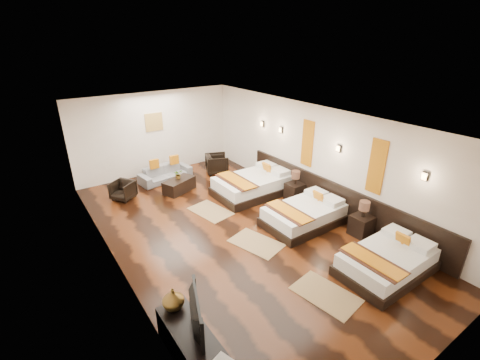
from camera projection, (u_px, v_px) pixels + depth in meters
floor at (233, 230)px, 8.34m from camera, size 5.50×9.50×0.01m
ceiling at (232, 119)px, 7.23m from camera, size 5.50×9.50×0.01m
back_wall at (155, 133)px, 11.36m from camera, size 5.50×0.01×2.80m
left_wall at (112, 211)px, 6.34m from camera, size 0.01×9.50×2.80m
right_wall at (315, 156)px, 9.23m from camera, size 0.01×9.50×2.80m
headboard_panel at (333, 198)px, 8.98m from camera, size 0.08×6.60×0.90m
bed_near at (387, 261)px, 6.78m from camera, size 1.99×1.25×0.76m
bed_mid at (305, 214)px, 8.54m from camera, size 2.05×1.29×0.78m
bed_far at (254, 184)px, 10.17m from camera, size 2.31×1.45×0.88m
nightstand_a at (362, 223)px, 8.04m from camera, size 0.46×0.46×0.90m
nightstand_b at (295, 190)px, 9.79m from camera, size 0.46×0.46×0.90m
jute_mat_near at (326, 294)px, 6.27m from camera, size 0.93×1.31×0.01m
jute_mat_mid at (256, 243)px, 7.82m from camera, size 1.05×1.36×0.01m
jute_mat_far at (211, 211)px, 9.23m from camera, size 0.95×1.32×0.01m
tv_console at (197, 354)px, 4.79m from camera, size 0.50×1.80×0.55m
tv at (191, 313)px, 4.76m from camera, size 0.47×0.96×0.57m
figurine at (173, 299)px, 5.17m from camera, size 0.41×0.41×0.36m
sofa at (165, 173)px, 11.12m from camera, size 1.80×0.90×0.50m
armchair_left at (123, 190)px, 9.84m from camera, size 0.83×0.83×0.55m
armchair_right at (217, 164)px, 11.69m from camera, size 0.96×0.94×0.67m
coffee_table at (179, 185)px, 10.35m from camera, size 1.11×0.83×0.40m
table_plant at (178, 174)px, 10.27m from camera, size 0.30×0.27×0.29m
orange_panel_a at (377, 167)px, 7.67m from camera, size 0.04×0.40×1.30m
orange_panel_b at (307, 143)px, 9.32m from camera, size 0.04×0.40×1.30m
sconce_near at (425, 176)px, 6.77m from camera, size 0.07×0.12×0.18m
sconce_mid at (339, 148)px, 8.42m from camera, size 0.07×0.12×0.18m
sconce_far at (281, 130)px, 10.08m from camera, size 0.07×0.12×0.18m
sconce_lounge at (262, 124)px, 10.75m from camera, size 0.07×0.12×0.18m
gold_artwork at (154, 122)px, 11.19m from camera, size 0.60×0.04×0.60m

